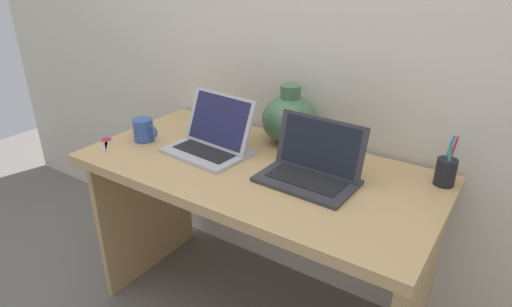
{
  "coord_description": "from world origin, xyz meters",
  "views": [
    {
      "loc": [
        0.82,
        -1.24,
        1.5
      ],
      "look_at": [
        0.0,
        0.0,
        0.81
      ],
      "focal_mm": 30.42,
      "sensor_mm": 36.0,
      "label": 1
    }
  ],
  "objects_px": {
    "laptop_right": "(313,165)",
    "pen_cup": "(446,171)",
    "scissors": "(106,142)",
    "laptop_left": "(213,137)",
    "coffee_mug": "(144,130)",
    "green_vase": "(290,119)"
  },
  "relations": [
    {
      "from": "green_vase",
      "to": "pen_cup",
      "type": "distance_m",
      "value": 0.65
    },
    {
      "from": "laptop_right",
      "to": "green_vase",
      "type": "distance_m",
      "value": 0.35
    },
    {
      "from": "laptop_right",
      "to": "green_vase",
      "type": "bearing_deg",
      "value": 133.76
    },
    {
      "from": "laptop_right",
      "to": "pen_cup",
      "type": "relative_size",
      "value": 1.89
    },
    {
      "from": "laptop_right",
      "to": "pen_cup",
      "type": "xyz_separation_m",
      "value": [
        0.4,
        0.22,
        -0.0
      ]
    },
    {
      "from": "scissors",
      "to": "laptop_right",
      "type": "bearing_deg",
      "value": 12.38
    },
    {
      "from": "green_vase",
      "to": "coffee_mug",
      "type": "height_order",
      "value": "green_vase"
    },
    {
      "from": "scissors",
      "to": "coffee_mug",
      "type": "bearing_deg",
      "value": 41.07
    },
    {
      "from": "laptop_left",
      "to": "laptop_right",
      "type": "bearing_deg",
      "value": 0.54
    },
    {
      "from": "coffee_mug",
      "to": "pen_cup",
      "type": "bearing_deg",
      "value": 14.58
    },
    {
      "from": "green_vase",
      "to": "laptop_left",
      "type": "bearing_deg",
      "value": -130.22
    },
    {
      "from": "laptop_left",
      "to": "pen_cup",
      "type": "distance_m",
      "value": 0.88
    },
    {
      "from": "laptop_left",
      "to": "green_vase",
      "type": "bearing_deg",
      "value": 49.78
    },
    {
      "from": "laptop_left",
      "to": "coffee_mug",
      "type": "height_order",
      "value": "laptop_left"
    },
    {
      "from": "pen_cup",
      "to": "scissors",
      "type": "distance_m",
      "value": 1.36
    },
    {
      "from": "laptop_right",
      "to": "pen_cup",
      "type": "bearing_deg",
      "value": 28.16
    },
    {
      "from": "laptop_right",
      "to": "scissors",
      "type": "xyz_separation_m",
      "value": [
        -0.89,
        -0.19,
        -0.05
      ]
    },
    {
      "from": "coffee_mug",
      "to": "scissors",
      "type": "height_order",
      "value": "coffee_mug"
    },
    {
      "from": "laptop_left",
      "to": "laptop_right",
      "type": "xyz_separation_m",
      "value": [
        0.45,
        0.0,
        -0.0
      ]
    },
    {
      "from": "laptop_left",
      "to": "scissors",
      "type": "height_order",
      "value": "laptop_left"
    },
    {
      "from": "scissors",
      "to": "green_vase",
      "type": "bearing_deg",
      "value": 34.24
    },
    {
      "from": "green_vase",
      "to": "scissors",
      "type": "bearing_deg",
      "value": -145.76
    }
  ]
}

